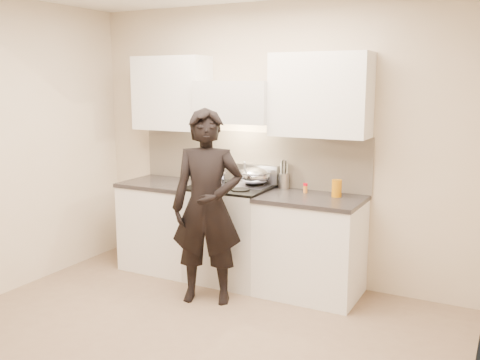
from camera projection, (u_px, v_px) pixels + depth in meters
name	position (u px, v px, depth m)	size (l,w,h in m)	color
ground_plane	(176.00, 346.00, 3.98)	(4.00, 4.00, 0.00)	#856E56
room_shell	(193.00, 128.00, 4.04)	(4.04, 3.54, 2.70)	beige
stove	(231.00, 233.00, 5.28)	(0.76, 0.65, 0.96)	silver
counter_right	(311.00, 246.00, 4.90)	(0.92, 0.67, 0.92)	white
counter_left	(166.00, 224.00, 5.63)	(0.82, 0.67, 0.92)	white
wok	(255.00, 176.00, 5.18)	(0.32, 0.39, 0.26)	silver
stock_pot	(212.00, 177.00, 5.12)	(0.35, 0.29, 0.17)	silver
utensil_crock	(284.00, 180.00, 5.19)	(0.10, 0.10, 0.28)	#AFAFAF
spice_jar	(305.00, 188.00, 4.99)	(0.04, 0.04, 0.09)	orange
oil_glass	(337.00, 188.00, 4.81)	(0.09, 0.09, 0.16)	#C37308
person	(207.00, 207.00, 4.68)	(0.63, 0.41, 1.72)	black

